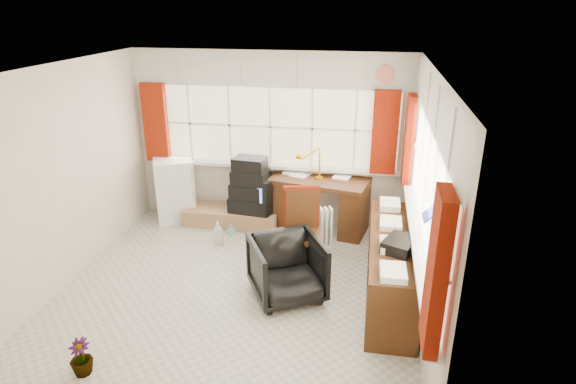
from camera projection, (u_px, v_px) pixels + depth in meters
name	position (u px, v px, depth m)	size (l,w,h in m)	color
ground	(237.00, 291.00, 5.56)	(4.00, 4.00, 0.00)	beige
room_walls	(231.00, 168.00, 5.00)	(4.00, 4.00, 4.00)	beige
window_back	(270.00, 161.00, 6.98)	(3.70, 0.12, 3.60)	beige
window_right	(417.00, 230.00, 4.89)	(0.12, 3.70, 3.60)	beige
curtains	(328.00, 151.00, 5.71)	(3.83, 3.83, 1.15)	#981C08
overhead_cabinets	(335.00, 83.00, 5.46)	(3.98, 3.98, 0.48)	beige
desk	(320.00, 201.00, 6.92)	(1.46, 0.93, 0.81)	#4C2811
desk_lamp	(320.00, 157.00, 6.68)	(0.18, 0.15, 0.46)	#E39C09
task_chair	(302.00, 228.00, 5.79)	(0.54, 0.56, 1.07)	black
office_chair	(287.00, 269.00, 5.34)	(0.75, 0.77, 0.70)	black
radiator	(316.00, 235.00, 6.31)	(0.45, 0.31, 0.63)	white
credenza	(391.00, 266.00, 5.31)	(0.50, 2.00, 0.85)	#4C2811
file_tray	(400.00, 245.00, 4.88)	(0.29, 0.37, 0.12)	black
tv_bench	(232.00, 216.00, 7.17)	(1.40, 0.50, 0.25)	#A97A54
crt_tv	(260.00, 192.00, 7.05)	(0.72, 0.69, 0.52)	black
hifi_stack	(251.00, 187.00, 6.91)	(0.64, 0.44, 0.82)	black
mini_fridge	(175.00, 189.00, 7.26)	(0.74, 0.74, 0.95)	white
spray_bottle_a	(218.00, 233.00, 6.56)	(0.13, 0.13, 0.33)	silver
spray_bottle_b	(231.00, 230.00, 6.82)	(0.08, 0.08, 0.17)	#87CAB8
flower_vase	(81.00, 357.00, 4.26)	(0.20, 0.20, 0.36)	black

